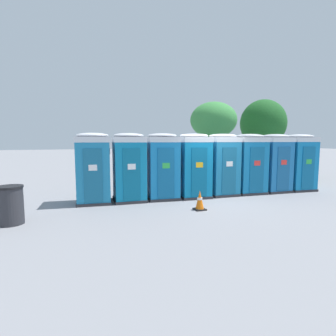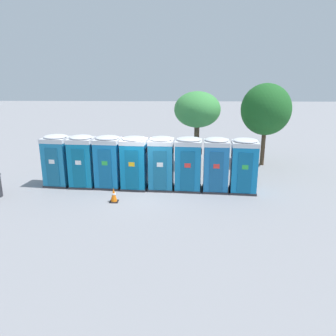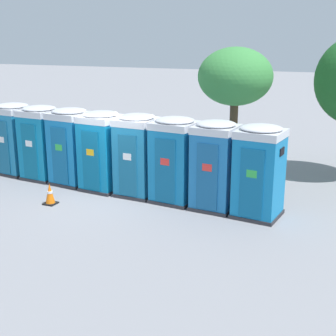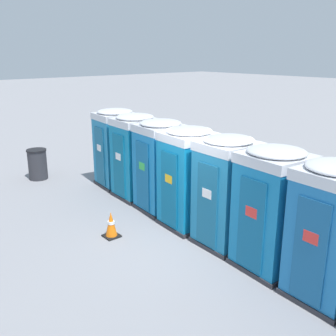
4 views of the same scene
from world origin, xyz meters
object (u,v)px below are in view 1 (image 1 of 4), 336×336
object	(u,v)px
trash_can	(11,205)
portapotty_7	(299,162)
portapotty_4	(222,164)
portapotty_5	(249,163)
street_tree_0	(263,123)
traffic_cone	(200,200)
street_tree_1	(213,121)
portapotty_2	(162,166)
portapotty_3	(194,165)
portapotty_6	(274,163)
portapotty_1	(129,167)
portapotty_0	(93,168)

from	to	relation	value
trash_can	portapotty_7	bearing A→B (deg)	5.34
portapotty_4	portapotty_5	bearing A→B (deg)	-3.98
street_tree_0	traffic_cone	distance (m)	10.66
street_tree_1	portapotty_2	bearing A→B (deg)	-139.31
portapotty_3	portapotty_6	xyz separation A→B (m)	(3.85, -0.21, 0.00)
portapotty_5	street_tree_0	distance (m)	6.97
street_tree_1	portapotty_7	bearing A→B (deg)	-65.38
portapotty_3	portapotty_4	bearing A→B (deg)	-1.28
portapotty_2	street_tree_1	world-z (taller)	street_tree_1
portapotty_6	street_tree_1	bearing A→B (deg)	99.41
portapotty_5	portapotty_2	bearing A→B (deg)	176.00
portapotty_3	street_tree_1	distance (m)	5.48
portapotty_1	traffic_cone	size ratio (longest dim) A/B	3.97
portapotty_5	portapotty_6	bearing A→B (deg)	-4.31
portapotty_1	traffic_cone	distance (m)	2.97
street_tree_0	street_tree_1	size ratio (longest dim) A/B	1.10
portapotty_1	portapotty_5	distance (m)	5.13
portapotty_3	trash_can	world-z (taller)	portapotty_3
portapotty_2	street_tree_0	distance (m)	9.83
portapotty_2	portapotty_3	size ratio (longest dim) A/B	1.00
street_tree_0	traffic_cone	size ratio (longest dim) A/B	7.64
portapotty_0	street_tree_1	world-z (taller)	street_tree_1
portapotty_5	portapotty_0	bearing A→B (deg)	175.77
portapotty_5	portapotty_7	world-z (taller)	same
portapotty_6	trash_can	xyz separation A→B (m)	(-10.00, -1.18, -0.75)
portapotty_1	portapotty_7	xyz separation A→B (m)	(7.68, -0.56, -0.00)
street_tree_1	portapotty_6	bearing A→B (deg)	-80.59
portapotty_7	traffic_cone	bearing A→B (deg)	-165.31
portapotty_3	portapotty_4	size ratio (longest dim) A/B	1.00
portapotty_6	traffic_cone	bearing A→B (deg)	-160.02
street_tree_1	trash_can	world-z (taller)	street_tree_1
portapotty_1	street_tree_0	distance (m)	10.92
portapotty_3	portapotty_5	xyz separation A→B (m)	(2.57, -0.12, -0.00)
portapotty_2	portapotty_5	world-z (taller)	same
portapotty_6	street_tree_0	size ratio (longest dim) A/B	0.52
portapotty_3	street_tree_0	size ratio (longest dim) A/B	0.52
portapotty_4	portapotty_7	size ratio (longest dim) A/B	1.00
portapotty_0	portapotty_1	xyz separation A→B (m)	(1.28, -0.13, 0.00)
portapotty_4	portapotty_1	bearing A→B (deg)	176.21
traffic_cone	portapotty_2	bearing A→B (deg)	106.73
portapotty_1	portapotty_7	size ratio (longest dim) A/B	1.00
portapotty_2	street_tree_1	bearing A→B (deg)	40.69
trash_can	traffic_cone	xyz separation A→B (m)	(5.49, -0.46, -0.22)
portapotty_2	street_tree_1	size ratio (longest dim) A/B	0.57
portapotty_2	portapotty_6	distance (m)	5.13
street_tree_1	trash_can	size ratio (longest dim) A/B	4.22
portapotty_0	portapotty_7	xyz separation A→B (m)	(8.96, -0.69, -0.00)
portapotty_3	portapotty_5	distance (m)	2.57
portapotty_0	street_tree_0	size ratio (longest dim) A/B	0.52
street_tree_1	traffic_cone	xyz separation A→B (m)	(-3.83, -5.81, -3.08)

